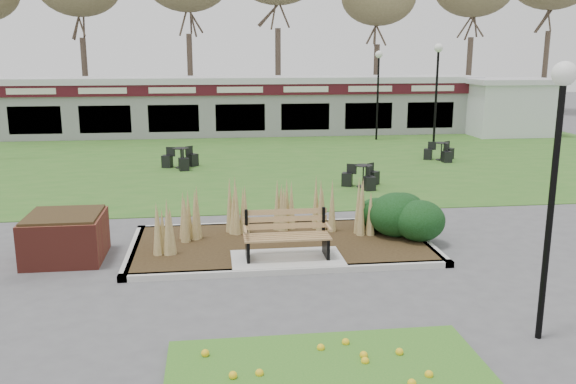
{
  "coord_description": "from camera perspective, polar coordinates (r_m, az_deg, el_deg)",
  "views": [
    {
      "loc": [
        -1.42,
        -11.22,
        4.1
      ],
      "look_at": [
        0.25,
        2.0,
        1.03
      ],
      "focal_mm": 38.0,
      "sensor_mm": 36.0,
      "label": 1
    }
  ],
  "objects": [
    {
      "name": "ground",
      "position": [
        12.03,
        0.0,
        -6.97
      ],
      "size": [
        100.0,
        100.0,
        0.0
      ],
      "primitive_type": "plane",
      "color": "#515154",
      "rests_on": "ground"
    },
    {
      "name": "lawn",
      "position": [
        23.62,
        -3.66,
        2.95
      ],
      "size": [
        34.0,
        16.0,
        0.02
      ],
      "primitive_type": "cube",
      "color": "#2F641F",
      "rests_on": "ground"
    },
    {
      "name": "planting_bed",
      "position": [
        13.39,
        4.7,
        -3.29
      ],
      "size": [
        6.75,
        3.4,
        1.27
      ],
      "color": "black",
      "rests_on": "ground"
    },
    {
      "name": "park_bench",
      "position": [
        12.08,
        -0.15,
        -3.95
      ],
      "size": [
        1.7,
        0.66,
        0.93
      ],
      "color": "#8D613F",
      "rests_on": "ground"
    },
    {
      "name": "brick_planter",
      "position": [
        13.09,
        -20.11,
        -3.93
      ],
      "size": [
        1.5,
        1.5,
        0.95
      ],
      "color": "maroon",
      "rests_on": "ground"
    },
    {
      "name": "food_pavilion",
      "position": [
        31.33,
        -4.63,
        8.09
      ],
      "size": [
        24.6,
        3.4,
        2.9
      ],
      "color": "gray",
      "rests_on": "ground"
    },
    {
      "name": "service_hut",
      "position": [
        32.92,
        19.96,
        7.56
      ],
      "size": [
        4.4,
        3.4,
        2.83
      ],
      "color": "silver",
      "rests_on": "ground"
    },
    {
      "name": "lamp_post_near_right",
      "position": [
        9.11,
        23.91,
        4.32
      ],
      "size": [
        0.33,
        0.33,
        3.99
      ],
      "color": "black",
      "rests_on": "ground"
    },
    {
      "name": "lamp_post_mid_right",
      "position": [
        27.48,
        13.8,
        10.82
      ],
      "size": [
        0.37,
        0.37,
        4.47
      ],
      "color": "black",
      "rests_on": "ground"
    },
    {
      "name": "lamp_post_far_right",
      "position": [
        29.31,
        8.45,
        10.74
      ],
      "size": [
        0.35,
        0.35,
        4.18
      ],
      "color": "black",
      "rests_on": "ground"
    },
    {
      "name": "bistro_set_b",
      "position": [
        22.33,
        -9.97,
        2.85
      ],
      "size": [
        1.34,
        1.31,
        0.73
      ],
      "color": "black",
      "rests_on": "ground"
    },
    {
      "name": "bistro_set_c",
      "position": [
        24.33,
        14.14,
        3.44
      ],
      "size": [
        1.28,
        1.16,
        0.68
      ],
      "color": "black",
      "rests_on": "ground"
    },
    {
      "name": "bistro_set_d",
      "position": [
        19.02,
        7.04,
        1.16
      ],
      "size": [
        1.28,
        1.2,
        0.69
      ],
      "color": "black",
      "rests_on": "ground"
    },
    {
      "name": "car_black",
      "position": [
        37.23,
        -17.5,
        7.23
      ],
      "size": [
        4.98,
        3.2,
        1.55
      ],
      "primitive_type": "imported",
      "rotation": [
        0.0,
        0.0,
        1.21
      ],
      "color": "black",
      "rests_on": "ground"
    }
  ]
}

